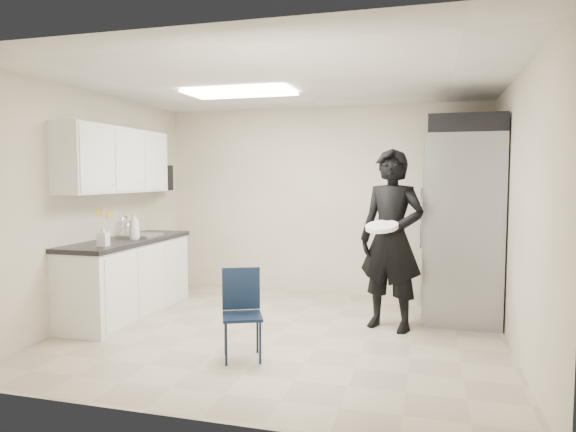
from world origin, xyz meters
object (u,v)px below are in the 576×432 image
(folding_chair, at_px, (242,316))
(man_tuxedo, at_px, (391,240))
(lower_counter, at_px, (128,279))
(commercial_fridge, at_px, (461,227))

(folding_chair, distance_m, man_tuxedo, 1.86)
(lower_counter, height_order, man_tuxedo, man_tuxedo)
(man_tuxedo, bearing_deg, commercial_fridge, 66.28)
(folding_chair, bearing_deg, lower_counter, 126.97)
(lower_counter, xyz_separation_m, commercial_fridge, (3.78, 1.07, 0.62))
(lower_counter, relative_size, folding_chair, 2.43)
(man_tuxedo, bearing_deg, folding_chair, -113.78)
(lower_counter, bearing_deg, commercial_fridge, 15.88)
(lower_counter, distance_m, commercial_fridge, 3.98)
(lower_counter, height_order, commercial_fridge, commercial_fridge)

